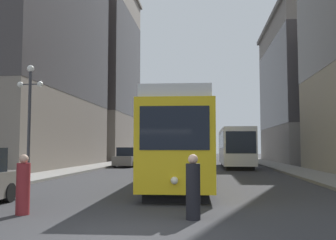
% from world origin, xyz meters
% --- Properties ---
extents(ground_plane, '(200.00, 200.00, 0.00)m').
position_xyz_m(ground_plane, '(0.00, 0.00, 0.00)').
color(ground_plane, '#303033').
extents(sidewalk_left, '(2.67, 120.00, 0.15)m').
position_xyz_m(sidewalk_left, '(-8.37, 40.00, 0.07)').
color(sidewalk_left, gray).
rests_on(sidewalk_left, ground).
extents(sidewalk_right, '(2.67, 120.00, 0.15)m').
position_xyz_m(sidewalk_right, '(8.37, 40.00, 0.07)').
color(sidewalk_right, gray).
rests_on(sidewalk_right, ground).
extents(streetcar, '(3.01, 14.59, 3.89)m').
position_xyz_m(streetcar, '(0.45, 10.95, 2.10)').
color(streetcar, black).
rests_on(streetcar, ground).
extents(transit_bus, '(2.62, 11.49, 3.45)m').
position_xyz_m(transit_bus, '(4.31, 27.00, 1.95)').
color(transit_bus, black).
rests_on(transit_bus, ground).
extents(parked_car_left_mid, '(1.99, 4.77, 1.82)m').
position_xyz_m(parked_car_left_mid, '(-5.73, 27.23, 0.84)').
color(parked_car_left_mid, black).
rests_on(parked_car_left_mid, ground).
extents(pedestrian_crossing_near, '(0.37, 0.37, 1.66)m').
position_xyz_m(pedestrian_crossing_near, '(1.31, 1.67, 0.77)').
color(pedestrian_crossing_near, black).
rests_on(pedestrian_crossing_near, ground).
extents(pedestrian_crossing_far, '(0.37, 0.37, 1.64)m').
position_xyz_m(pedestrian_crossing_far, '(-3.35, 1.91, 0.76)').
color(pedestrian_crossing_far, maroon).
rests_on(pedestrian_crossing_far, ground).
extents(lamp_post_left_near, '(1.41, 0.36, 6.05)m').
position_xyz_m(lamp_post_left_near, '(-7.63, 10.94, 4.08)').
color(lamp_post_left_near, '#333338').
rests_on(lamp_post_left_near, sidewalk_left).
extents(building_left_corner, '(13.05, 18.30, 26.70)m').
position_xyz_m(building_left_corner, '(-15.93, 47.36, 13.76)').
color(building_left_corner, slate).
rests_on(building_left_corner, ground).
extents(building_left_midblock, '(12.63, 21.05, 25.56)m').
position_xyz_m(building_left_midblock, '(-15.72, 24.22, 13.16)').
color(building_left_midblock, slate).
rests_on(building_left_midblock, ground).
extents(building_right_corner, '(15.60, 19.45, 17.62)m').
position_xyz_m(building_right_corner, '(17.20, 39.07, 9.05)').
color(building_right_corner, gray).
rests_on(building_right_corner, ground).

